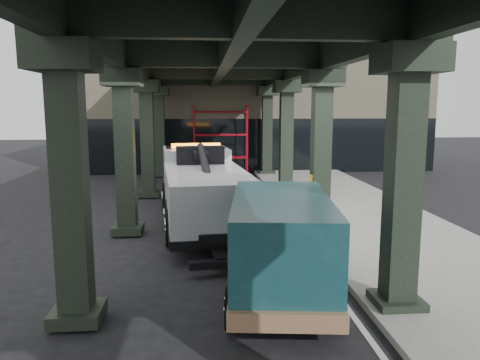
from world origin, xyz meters
name	(u,v)px	position (x,y,z in m)	size (l,w,h in m)	color
ground	(243,251)	(0.00, 0.00, 0.00)	(90.00, 90.00, 0.00)	black
sidewalk	(376,227)	(4.50, 2.00, 0.07)	(5.00, 40.00, 0.15)	gray
lane_stripe	(291,231)	(1.70, 2.00, 0.01)	(0.12, 38.00, 0.01)	silver
viaduct	(224,54)	(-0.40, 2.00, 5.46)	(7.40, 32.00, 6.40)	black
building	(246,105)	(2.00, 20.00, 4.00)	(22.00, 10.00, 8.00)	#C6B793
scaffolding	(221,138)	(0.00, 14.64, 2.11)	(3.08, 0.88, 4.00)	#B60E1D
tow_truck	(201,186)	(-1.12, 3.01, 1.33)	(3.10, 8.47, 2.72)	black
towed_van	(280,241)	(0.50, -2.91, 1.14)	(2.60, 5.41, 2.12)	#133E45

